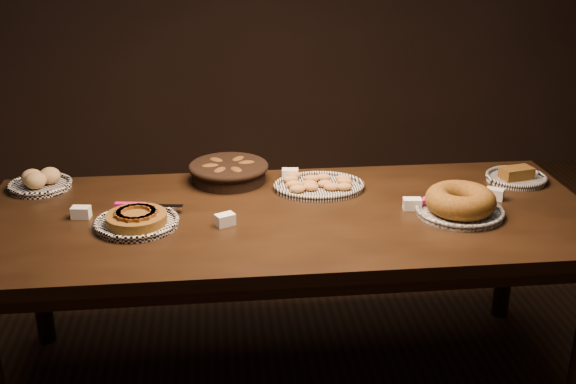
{
  "coord_description": "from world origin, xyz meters",
  "views": [
    {
      "loc": [
        -0.28,
        -2.56,
        1.87
      ],
      "look_at": [
        0.0,
        0.05,
        0.82
      ],
      "focal_mm": 45.0,
      "sensor_mm": 36.0,
      "label": 1
    }
  ],
  "objects": [
    {
      "name": "madeleine_platter",
      "position": [
        0.15,
        0.25,
        0.77
      ],
      "size": [
        0.38,
        0.31,
        0.04
      ],
      "rotation": [
        0.0,
        0.0,
        0.41
      ],
      "color": "black",
      "rests_on": "buffet_table"
    },
    {
      "name": "apple_tart_plate",
      "position": [
        -0.58,
        -0.05,
        0.77
      ],
      "size": [
        0.33,
        0.32,
        0.06
      ],
      "rotation": [
        0.0,
        0.0,
        0.09
      ],
      "color": "white",
      "rests_on": "buffet_table"
    },
    {
      "name": "ground",
      "position": [
        0.0,
        0.0,
        0.0
      ],
      "size": [
        5.0,
        5.0,
        0.0
      ],
      "primitive_type": "plane",
      "color": "black",
      "rests_on": "ground"
    },
    {
      "name": "loaf_plate",
      "position": [
        1.02,
        0.25,
        0.77
      ],
      "size": [
        0.26,
        0.26,
        0.06
      ],
      "rotation": [
        0.0,
        0.0,
        0.23
      ],
      "color": "black",
      "rests_on": "buffet_table"
    },
    {
      "name": "tent_cards",
      "position": [
        0.07,
        0.08,
        0.77
      ],
      "size": [
        1.73,
        0.53,
        0.04
      ],
      "color": "white",
      "rests_on": "buffet_table"
    },
    {
      "name": "croissant_basket",
      "position": [
        -0.22,
        0.38,
        0.8
      ],
      "size": [
        0.37,
        0.37,
        0.09
      ],
      "rotation": [
        0.0,
        0.0,
        -0.17
      ],
      "color": "black",
      "rests_on": "buffet_table"
    },
    {
      "name": "bundt_cake_plate",
      "position": [
        0.65,
        -0.08,
        0.79
      ],
      "size": [
        0.38,
        0.34,
        0.11
      ],
      "rotation": [
        0.0,
        0.0,
        0.23
      ],
      "color": "black",
      "rests_on": "buffet_table"
    },
    {
      "name": "buffet_table",
      "position": [
        0.0,
        0.0,
        0.68
      ],
      "size": [
        2.4,
        1.0,
        0.75
      ],
      "color": "black",
      "rests_on": "ground"
    },
    {
      "name": "bread_roll_plate",
      "position": [
        -1.02,
        0.38,
        0.78
      ],
      "size": [
        0.27,
        0.27,
        0.08
      ],
      "rotation": [
        0.0,
        0.0,
        -0.21
      ],
      "color": "white",
      "rests_on": "buffet_table"
    }
  ]
}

